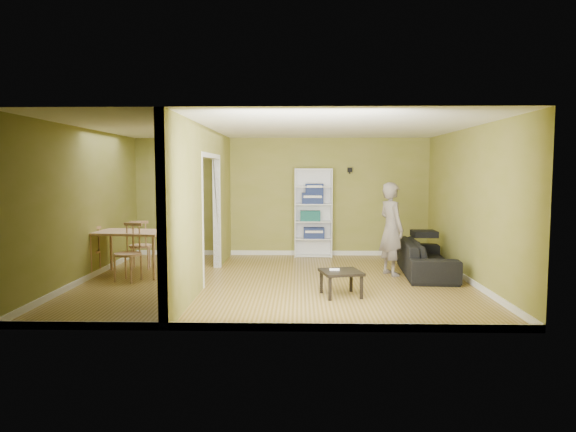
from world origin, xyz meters
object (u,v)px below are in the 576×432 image
(person, at_px, (391,221))
(chair_far, at_px, (141,244))
(sofa, at_px, (426,252))
(chair_left, at_px, (88,250))
(coffee_table, at_px, (341,275))
(chair_near, at_px, (128,252))
(bookshelf, at_px, (313,213))
(dining_table, at_px, (131,236))

(person, relative_size, chair_far, 2.08)
(sofa, relative_size, chair_left, 2.39)
(person, xyz_separation_m, coffee_table, (-1.03, -1.60, -0.66))
(coffee_table, height_order, chair_far, chair_far)
(sofa, height_order, chair_left, chair_left)
(chair_near, bearing_deg, coffee_table, 0.08)
(chair_far, bearing_deg, person, 164.12)
(sofa, bearing_deg, chair_far, 89.94)
(chair_near, bearing_deg, person, 23.15)
(chair_near, bearing_deg, sofa, 22.93)
(sofa, height_order, chair_far, chair_far)
(sofa, bearing_deg, chair_near, 101.98)
(bookshelf, distance_m, coffee_table, 3.69)
(coffee_table, xyz_separation_m, chair_near, (-3.54, 0.96, 0.17))
(coffee_table, distance_m, chair_left, 4.70)
(chair_left, distance_m, chair_near, 1.05)
(person, distance_m, chair_left, 5.50)
(sofa, xyz_separation_m, chair_far, (-5.35, 0.41, 0.07))
(coffee_table, height_order, chair_left, chair_left)
(sofa, distance_m, chair_near, 5.27)
(dining_table, xyz_separation_m, chair_left, (-0.79, 0.01, -0.28))
(bookshelf, distance_m, dining_table, 3.97)
(dining_table, bearing_deg, coffee_table, -22.15)
(person, xyz_separation_m, chair_left, (-5.48, -0.09, -0.54))
(coffee_table, bearing_deg, bookshelf, 95.11)
(sofa, relative_size, dining_table, 1.66)
(chair_near, xyz_separation_m, chair_far, (-0.12, 1.11, -0.02))
(dining_table, bearing_deg, sofa, 1.88)
(person, bearing_deg, chair_near, 75.49)
(bookshelf, xyz_separation_m, dining_table, (-3.34, -2.13, -0.25))
(chair_far, bearing_deg, chair_left, 26.27)
(chair_left, bearing_deg, person, 114.18)
(chair_near, bearing_deg, dining_table, 117.44)
(bookshelf, bearing_deg, chair_near, -140.49)
(bookshelf, relative_size, chair_left, 2.19)
(coffee_table, distance_m, chair_near, 3.68)
(person, xyz_separation_m, chair_near, (-4.57, -0.63, -0.49))
(sofa, bearing_deg, coffee_table, 139.11)
(bookshelf, distance_m, chair_far, 3.72)
(bookshelf, height_order, chair_left, bookshelf)
(sofa, height_order, coffee_table, sofa)
(chair_left, relative_size, chair_far, 0.93)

